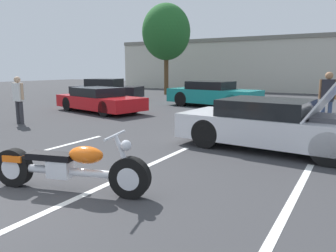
% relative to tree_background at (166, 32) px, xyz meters
% --- Properties ---
extents(parking_stripe_foreground, '(0.12, 5.73, 0.01)m').
position_rel_tree_background_xyz_m(parking_stripe_foreground, '(6.02, -16.71, -4.39)').
color(parking_stripe_foreground, white).
rests_on(parking_stripe_foreground, ground).
extents(parking_stripe_middle, '(0.12, 5.73, 0.01)m').
position_rel_tree_background_xyz_m(parking_stripe_middle, '(8.75, -16.71, -4.39)').
color(parking_stripe_middle, white).
rests_on(parking_stripe_middle, ground).
extents(parking_stripe_back, '(0.12, 5.73, 0.01)m').
position_rel_tree_background_xyz_m(parking_stripe_back, '(11.48, -16.71, -4.39)').
color(parking_stripe_back, white).
rests_on(parking_stripe_back, ground).
extents(far_building, '(32.00, 4.20, 4.40)m').
position_rel_tree_background_xyz_m(far_building, '(7.73, 7.92, -2.06)').
color(far_building, beige).
rests_on(far_building, ground).
extents(tree_background, '(3.41, 3.41, 6.38)m').
position_rel_tree_background_xyz_m(tree_background, '(0.00, 0.00, 0.00)').
color(tree_background, brown).
rests_on(tree_background, ground).
extents(motorcycle, '(2.53, 0.98, 0.94)m').
position_rel_tree_background_xyz_m(motorcycle, '(8.46, -17.24, -4.02)').
color(motorcycle, black).
rests_on(motorcycle, ground).
extents(show_car_hood_open, '(4.39, 2.12, 2.02)m').
position_rel_tree_background_xyz_m(show_car_hood_open, '(10.51, -12.89, -3.81)').
color(show_car_hood_open, silver).
rests_on(show_car_hood_open, ground).
extents(parked_car_mid_left_row, '(4.60, 2.59, 1.06)m').
position_rel_tree_background_xyz_m(parked_car_mid_left_row, '(2.46, -9.88, -3.88)').
color(parked_car_mid_left_row, red).
rests_on(parked_car_mid_left_row, ground).
extents(parked_car_mid_right_row, '(4.73, 2.35, 1.25)m').
position_rel_tree_background_xyz_m(parked_car_mid_right_row, '(5.94, -5.51, -3.79)').
color(parked_car_mid_right_row, teal).
rests_on(parked_car_mid_right_row, ground).
extents(parked_car_left_row, '(4.45, 2.72, 1.27)m').
position_rel_tree_background_xyz_m(parked_car_left_row, '(-0.99, -5.40, -3.80)').
color(parked_car_left_row, black).
rests_on(parked_car_left_row, ground).
extents(spectator_near_motorcycle, '(0.52, 0.21, 1.60)m').
position_rel_tree_background_xyz_m(spectator_near_motorcycle, '(2.24, -13.61, -3.45)').
color(spectator_near_motorcycle, '#333338').
rests_on(spectator_near_motorcycle, ground).
extents(spectator_by_show_car, '(0.52, 0.23, 1.77)m').
position_rel_tree_background_xyz_m(spectator_by_show_car, '(11.33, -9.29, -3.34)').
color(spectator_by_show_car, '#38476B').
rests_on(spectator_by_show_car, ground).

